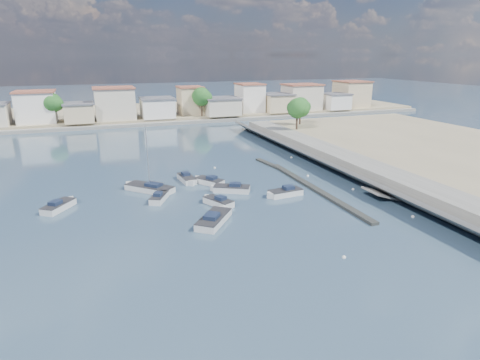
% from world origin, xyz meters
% --- Properties ---
extents(ground, '(400.00, 400.00, 0.00)m').
position_xyz_m(ground, '(0.00, 40.00, 0.00)').
color(ground, '#2A3F55').
rests_on(ground, ground).
extents(seawall_walkway, '(5.00, 90.00, 1.80)m').
position_xyz_m(seawall_walkway, '(18.50, 13.00, 0.90)').
color(seawall_walkway, slate).
rests_on(seawall_walkway, ground).
extents(seawall_embankment, '(49.65, 90.00, 2.90)m').
position_xyz_m(seawall_embankment, '(40.10, 12.99, 0.85)').
color(seawall_embankment, slate).
rests_on(seawall_embankment, ground).
extents(breakwater, '(2.00, 31.02, 0.35)m').
position_xyz_m(breakwater, '(6.90, 12.69, 0.17)').
color(breakwater, black).
rests_on(breakwater, ground).
extents(far_shore_land, '(160.00, 40.00, 1.40)m').
position_xyz_m(far_shore_land, '(0.00, 92.00, 0.70)').
color(far_shore_land, gray).
rests_on(far_shore_land, ground).
extents(far_shore_quay, '(160.00, 2.50, 0.80)m').
position_xyz_m(far_shore_quay, '(0.00, 71.00, 0.40)').
color(far_shore_quay, slate).
rests_on(far_shore_quay, ground).
extents(far_town, '(113.01, 12.80, 8.35)m').
position_xyz_m(far_town, '(10.71, 76.92, 4.93)').
color(far_town, beige).
rests_on(far_town, far_shore_land).
extents(shore_trees, '(74.56, 38.32, 7.92)m').
position_xyz_m(shore_trees, '(8.34, 68.11, 6.22)').
color(shore_trees, '#38281E').
rests_on(shore_trees, ground).
extents(motorboat_a, '(3.26, 4.45, 1.48)m').
position_xyz_m(motorboat_a, '(-7.33, 9.11, 0.38)').
color(motorboat_a, silver).
rests_on(motorboat_a, ground).
extents(motorboat_b, '(3.02, 4.02, 1.48)m').
position_xyz_m(motorboat_b, '(-13.79, 13.14, 0.38)').
color(motorboat_b, silver).
rests_on(motorboat_b, ground).
extents(motorboat_c, '(5.23, 3.97, 1.48)m').
position_xyz_m(motorboat_c, '(-4.24, 13.31, 0.38)').
color(motorboat_c, silver).
rests_on(motorboat_c, ground).
extents(motorboat_d, '(5.13, 2.32, 1.48)m').
position_xyz_m(motorboat_d, '(1.89, 9.24, 0.38)').
color(motorboat_d, silver).
rests_on(motorboat_d, ground).
extents(motorboat_e, '(4.01, 4.69, 1.48)m').
position_xyz_m(motorboat_e, '(-25.59, 14.27, 0.38)').
color(motorboat_e, silver).
rests_on(motorboat_e, ground).
extents(motorboat_f, '(3.87, 4.54, 1.48)m').
position_xyz_m(motorboat_f, '(-6.08, 17.66, 0.38)').
color(motorboat_f, silver).
rests_on(motorboat_f, ground).
extents(motorboat_g, '(2.11, 4.99, 1.48)m').
position_xyz_m(motorboat_g, '(-8.70, 19.68, 0.38)').
color(motorboat_g, silver).
rests_on(motorboat_g, ground).
extents(motorboat_h, '(5.35, 5.97, 1.48)m').
position_xyz_m(motorboat_h, '(-9.15, 4.06, 0.38)').
color(motorboat_h, silver).
rests_on(motorboat_h, ground).
extents(sailboat, '(6.48, 6.57, 9.00)m').
position_xyz_m(sailboat, '(-14.68, 17.50, 0.40)').
color(sailboat, silver).
rests_on(sailboat, ground).
extents(mooring_buoys, '(15.78, 35.71, 0.37)m').
position_xyz_m(mooring_buoys, '(7.16, 11.08, 0.05)').
color(mooring_buoys, silver).
rests_on(mooring_buoys, ground).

